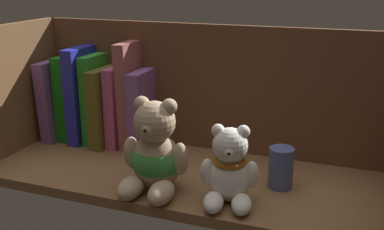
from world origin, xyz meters
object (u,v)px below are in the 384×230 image
(book_6, at_px, (131,95))
(book_4, at_px, (109,105))
(book_1, at_px, (73,97))
(book_5, at_px, (120,105))
(book_2, at_px, (85,93))
(book_3, at_px, (97,98))
(book_0, at_px, (61,98))
(teddy_bear_larger, at_px, (155,155))
(teddy_bear_smaller, at_px, (229,170))
(pillar_candle, at_px, (281,168))
(book_7, at_px, (144,109))

(book_6, bearing_deg, book_4, 180.00)
(book_1, xyz_separation_m, book_5, (0.13, 0.00, -0.01))
(book_1, distance_m, book_5, 0.13)
(book_2, bearing_deg, book_3, 0.00)
(book_0, xyz_separation_m, book_2, (0.07, 0.00, 0.02))
(book_0, distance_m, book_2, 0.07)
(book_2, distance_m, teddy_bear_larger, 0.33)
(book_3, bearing_deg, book_4, 0.00)
(book_0, height_order, book_4, book_0)
(book_5, relative_size, teddy_bear_larger, 1.05)
(teddy_bear_smaller, height_order, pillar_candle, teddy_bear_smaller)
(book_2, bearing_deg, book_1, 180.00)
(book_3, distance_m, book_5, 0.06)
(book_0, relative_size, pillar_candle, 2.42)
(book_2, bearing_deg, teddy_bear_smaller, -25.21)
(book_4, distance_m, pillar_candle, 0.44)
(book_7, height_order, pillar_candle, book_7)
(book_4, height_order, teddy_bear_smaller, book_4)
(book_6, distance_m, teddy_bear_larger, 0.25)
(book_5, bearing_deg, book_6, 0.00)
(book_0, distance_m, book_5, 0.16)
(book_0, bearing_deg, book_6, 0.00)
(book_6, bearing_deg, book_0, 180.00)
(book_0, distance_m, teddy_bear_larger, 0.39)
(teddy_bear_larger, distance_m, pillar_candle, 0.24)
(book_2, height_order, pillar_candle, book_2)
(book_3, bearing_deg, book_1, 180.00)
(book_3, xyz_separation_m, book_7, (0.12, 0.00, -0.01))
(teddy_bear_smaller, bearing_deg, book_5, 148.69)
(book_3, relative_size, book_6, 0.86)
(teddy_bear_smaller, bearing_deg, pillar_candle, 50.70)
(book_0, distance_m, book_7, 0.22)
(book_2, relative_size, book_7, 1.25)
(book_1, bearing_deg, book_5, 0.00)
(teddy_bear_smaller, bearing_deg, book_6, 146.21)
(teddy_bear_larger, height_order, teddy_bear_smaller, teddy_bear_larger)
(book_5, bearing_deg, teddy_bear_larger, -47.48)
(book_1, xyz_separation_m, teddy_bear_smaller, (0.45, -0.19, -0.04))
(teddy_bear_larger, xyz_separation_m, teddy_bear_smaller, (0.14, -0.00, -0.01))
(book_0, relative_size, book_1, 0.94)
(teddy_bear_smaller, xyz_separation_m, pillar_candle, (0.07, 0.09, -0.02))
(book_5, xyz_separation_m, pillar_candle, (0.39, -0.10, -0.05))
(book_2, relative_size, book_6, 0.93)
(teddy_bear_larger, relative_size, teddy_bear_smaller, 1.24)
(book_5, relative_size, book_7, 1.03)
(book_0, height_order, teddy_bear_smaller, book_0)
(book_4, bearing_deg, book_6, 0.00)
(book_2, height_order, book_6, book_6)
(book_3, relative_size, teddy_bear_smaller, 1.46)
(book_7, bearing_deg, book_0, 180.00)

